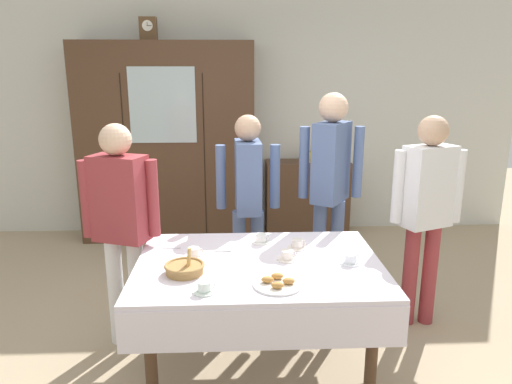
{
  "coord_description": "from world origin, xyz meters",
  "views": [
    {
      "loc": [
        -0.14,
        -2.96,
        1.92
      ],
      "look_at": [
        0.0,
        0.2,
        1.09
      ],
      "focal_mm": 33.26,
      "sensor_mm": 36.0,
      "label": 1
    }
  ],
  "objects": [
    {
      "name": "ground_plane",
      "position": [
        0.0,
        0.0,
        0.0
      ],
      "size": [
        12.0,
        12.0,
        0.0
      ],
      "primitive_type": "plane",
      "color": "tan",
      "rests_on": "ground"
    },
    {
      "name": "back_wall",
      "position": [
        0.0,
        2.65,
        1.35
      ],
      "size": [
        6.4,
        0.1,
        2.7
      ],
      "primitive_type": "cube",
      "color": "silver",
      "rests_on": "ground"
    },
    {
      "name": "dining_table",
      "position": [
        0.0,
        -0.24,
        0.64
      ],
      "size": [
        1.53,
        1.1,
        0.74
      ],
      "color": "#4C3321",
      "rests_on": "ground"
    },
    {
      "name": "wall_cabinet",
      "position": [
        -0.9,
        2.35,
        1.1
      ],
      "size": [
        1.94,
        0.46,
        2.2
      ],
      "color": "#4C3321",
      "rests_on": "ground"
    },
    {
      "name": "mantel_clock",
      "position": [
        -1.04,
        2.35,
        2.32
      ],
      "size": [
        0.18,
        0.11,
        0.24
      ],
      "color": "brown",
      "rests_on": "wall_cabinet"
    },
    {
      "name": "bookshelf_low",
      "position": [
        0.7,
        2.41,
        0.44
      ],
      "size": [
        0.97,
        0.35,
        0.87
      ],
      "color": "#4C3321",
      "rests_on": "ground"
    },
    {
      "name": "book_stack",
      "position": [
        0.7,
        2.41,
        0.92
      ],
      "size": [
        0.16,
        0.21,
        0.11
      ],
      "color": "#B29333",
      "rests_on": "bookshelf_low"
    },
    {
      "name": "tea_cup_far_right",
      "position": [
        0.18,
        -0.17,
        0.77
      ],
      "size": [
        0.13,
        0.13,
        0.06
      ],
      "color": "white",
      "rests_on": "dining_table"
    },
    {
      "name": "tea_cup_near_left",
      "position": [
        -0.32,
        -0.6,
        0.77
      ],
      "size": [
        0.13,
        0.13,
        0.06
      ],
      "color": "silver",
      "rests_on": "dining_table"
    },
    {
      "name": "tea_cup_mid_right",
      "position": [
        0.27,
        0.02,
        0.77
      ],
      "size": [
        0.13,
        0.13,
        0.06
      ],
      "color": "white",
      "rests_on": "dining_table"
    },
    {
      "name": "tea_cup_far_left",
      "position": [
        0.57,
        -0.25,
        0.77
      ],
      "size": [
        0.13,
        0.13,
        0.06
      ],
      "color": "white",
      "rests_on": "dining_table"
    },
    {
      "name": "tea_cup_front_edge",
      "position": [
        -0.41,
        -0.1,
        0.77
      ],
      "size": [
        0.13,
        0.13,
        0.06
      ],
      "color": "white",
      "rests_on": "dining_table"
    },
    {
      "name": "tea_cup_mid_left",
      "position": [
        0.03,
        0.14,
        0.77
      ],
      "size": [
        0.13,
        0.13,
        0.06
      ],
      "color": "white",
      "rests_on": "dining_table"
    },
    {
      "name": "bread_basket",
      "position": [
        -0.45,
        -0.35,
        0.77
      ],
      "size": [
        0.24,
        0.24,
        0.16
      ],
      "color": "#9E7542",
      "rests_on": "dining_table"
    },
    {
      "name": "pastry_plate",
      "position": [
        0.09,
        -0.53,
        0.75
      ],
      "size": [
        0.28,
        0.28,
        0.05
      ],
      "color": "white",
      "rests_on": "dining_table"
    },
    {
      "name": "spoon_near_right",
      "position": [
        -0.55,
        0.05,
        0.74
      ],
      "size": [
        0.12,
        0.02,
        0.01
      ],
      "color": "silver",
      "rests_on": "dining_table"
    },
    {
      "name": "spoon_front_edge",
      "position": [
        -0.21,
        -0.01,
        0.74
      ],
      "size": [
        0.12,
        0.02,
        0.01
      ],
      "color": "silver",
      "rests_on": "dining_table"
    },
    {
      "name": "person_near_right_end",
      "position": [
        1.25,
        0.3,
        0.97
      ],
      "size": [
        0.52,
        0.32,
        1.6
      ],
      "color": "#933338",
      "rests_on": "ground"
    },
    {
      "name": "person_behind_table_left",
      "position": [
        -0.04,
        0.78,
        0.95
      ],
      "size": [
        0.52,
        0.37,
        1.56
      ],
      "color": "slate",
      "rests_on": "ground"
    },
    {
      "name": "person_beside_shelf",
      "position": [
        0.63,
        0.76,
        1.07
      ],
      "size": [
        0.52,
        0.41,
        1.74
      ],
      "color": "slate",
      "rests_on": "ground"
    },
    {
      "name": "person_behind_table_right",
      "position": [
        -0.92,
        0.13,
        0.95
      ],
      "size": [
        0.52,
        0.31,
        1.57
      ],
      "color": "silver",
      "rests_on": "ground"
    }
  ]
}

